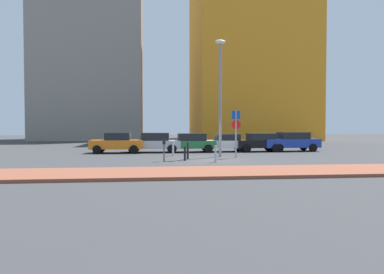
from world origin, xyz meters
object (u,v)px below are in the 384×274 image
object	(u,v)px
parking_sign_post	(236,128)
traffic_bollard_mid	(216,154)
parked_car_blue	(291,141)
parked_car_silver	(154,142)
parked_car_black	(260,142)
street_lamp	(220,89)
parked_car_green	(190,142)
traffic_bollard_near	(188,151)
traffic_bollard_edge	(173,148)
parked_car_orange	(117,143)
parked_car_white	(225,142)
parking_meter	(164,147)
traffic_bollard_far	(185,153)

from	to	relation	value
parking_sign_post	traffic_bollard_mid	distance (m)	3.61
parked_car_blue	parking_sign_post	distance (m)	8.00
parked_car_silver	parking_sign_post	xyz separation A→B (m)	(5.29, -5.47, 1.16)
parked_car_black	street_lamp	distance (m)	7.19
parked_car_blue	parked_car_green	bearing A→B (deg)	179.87
parked_car_black	traffic_bollard_near	bearing A→B (deg)	-137.70
street_lamp	traffic_bollard_edge	size ratio (longest dim) A/B	7.42
parked_car_green	traffic_bollard_near	bearing A→B (deg)	-97.57
parked_car_orange	parked_car_blue	bearing A→B (deg)	1.13
parked_car_orange	traffic_bollard_edge	bearing A→B (deg)	-38.31
traffic_bollard_mid	traffic_bollard_near	bearing A→B (deg)	121.81
parked_car_white	parked_car_blue	size ratio (longest dim) A/B	0.85
parked_car_silver	parked_car_green	bearing A→B (deg)	-2.14
parked_car_white	traffic_bollard_near	distance (m)	7.08
traffic_bollard_mid	street_lamp	bearing A→B (deg)	75.20
parked_car_black	street_lamp	bearing A→B (deg)	-132.52
parked_car_white	street_lamp	xyz separation A→B (m)	(-1.28, -4.74, 3.80)
parked_car_white	parking_sign_post	xyz separation A→B (m)	(-0.40, -5.56, 1.21)
parked_car_white	traffic_bollard_edge	bearing A→B (deg)	-139.67
parked_car_white	parking_sign_post	bearing A→B (deg)	-94.09
parked_car_white	traffic_bollard_near	size ratio (longest dim) A/B	3.79
parked_car_black	traffic_bollard_mid	xyz separation A→B (m)	(-5.08, -8.08, -0.28)
parking_meter	traffic_bollard_mid	size ratio (longest dim) A/B	1.32
parked_car_silver	traffic_bollard_edge	size ratio (longest dim) A/B	4.24
parked_car_white	traffic_bollard_near	bearing A→B (deg)	-120.54
parked_car_white	traffic_bollard_edge	world-z (taller)	parked_car_white
parked_car_white	parking_sign_post	distance (m)	5.71
parked_car_silver	traffic_bollard_far	distance (m)	7.27
parked_car_white	street_lamp	size ratio (longest dim) A/B	0.51
street_lamp	traffic_bollard_mid	distance (m)	5.48
parked_car_black	parking_sign_post	xyz separation A→B (m)	(-3.25, -5.34, 1.18)
parking_meter	parked_car_blue	bearing A→B (deg)	34.33
parked_car_black	traffic_bollard_far	xyz separation A→B (m)	(-6.73, -6.90, -0.34)
parked_car_silver	traffic_bollard_edge	bearing A→B (deg)	-70.03
parking_meter	street_lamp	size ratio (longest dim) A/B	0.16
parked_car_orange	parked_car_black	world-z (taller)	parked_car_orange
parked_car_green	parked_car_black	bearing A→B (deg)	-0.23
parking_meter	traffic_bollard_mid	distance (m)	3.04
parked_car_silver	street_lamp	world-z (taller)	street_lamp
parked_car_white	traffic_bollard_mid	distance (m)	8.61
parking_sign_post	parking_meter	bearing A→B (deg)	-158.30
parked_car_blue	traffic_bollard_near	size ratio (longest dim) A/B	4.46
parked_car_black	parked_car_blue	world-z (taller)	parked_car_blue
parked_car_orange	parked_car_black	bearing A→B (deg)	1.36
parked_car_orange	street_lamp	size ratio (longest dim) A/B	0.52
parking_sign_post	traffic_bollard_far	xyz separation A→B (m)	(-3.47, -1.57, -1.51)
parked_car_silver	traffic_bollard_far	xyz separation A→B (m)	(1.82, -7.03, -0.35)
parked_car_orange	parked_car_white	bearing A→B (deg)	3.37
parking_meter	street_lamp	xyz separation A→B (m)	(3.84, 2.70, 3.70)
parking_meter	traffic_bollard_near	distance (m)	2.05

